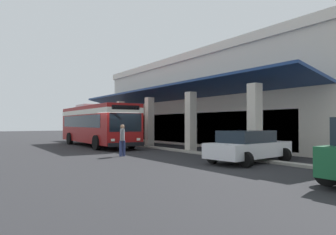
% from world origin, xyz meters
% --- Properties ---
extents(ground, '(120.00, 120.00, 0.00)m').
position_xyz_m(ground, '(0.00, 8.00, 0.00)').
color(ground, '#262628').
extents(curb_strip, '(31.21, 0.50, 0.12)m').
position_xyz_m(curb_strip, '(-2.37, 3.09, 0.06)').
color(curb_strip, '#9E998E').
rests_on(curb_strip, ground).
extents(plaza_building, '(26.31, 15.67, 7.53)m').
position_xyz_m(plaza_building, '(-2.37, 12.71, 3.77)').
color(plaza_building, beige).
rests_on(plaza_building, ground).
extents(transit_bus, '(11.28, 3.05, 3.34)m').
position_xyz_m(transit_bus, '(-5.06, 0.42, 1.85)').
color(transit_bus, maroon).
rests_on(transit_bus, ground).
extents(parked_sedan_white, '(2.77, 4.58, 1.47)m').
position_xyz_m(parked_sedan_white, '(8.82, 2.33, 0.75)').
color(parked_sedan_white, silver).
rests_on(parked_sedan_white, ground).
extents(pedestrian, '(0.57, 0.47, 1.73)m').
position_xyz_m(pedestrian, '(3.08, -1.24, 0.98)').
color(pedestrian, navy).
rests_on(pedestrian, ground).
extents(potted_palm, '(1.81, 2.12, 3.10)m').
position_xyz_m(potted_palm, '(-7.17, 4.64, 0.68)').
color(potted_palm, brown).
rests_on(potted_palm, ground).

